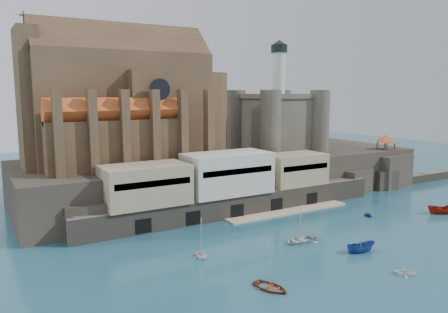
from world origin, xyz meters
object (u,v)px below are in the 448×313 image
pavilion (386,139)px  boat_1 (404,275)px  boat_2 (360,252)px  boat_0 (271,289)px  church (131,107)px  castle_keep (277,119)px

pavilion → boat_1: pavilion is taller
pavilion → boat_2: (-45.05, -32.52, -12.73)m
boat_0 → boat_2: boat_0 is taller
boat_1 → boat_2: bearing=38.4°
pavilion → boat_1: (-46.51, -41.86, -12.73)m
church → boat_0: bearing=-89.3°
boat_0 → boat_1: (18.95, -5.95, 0.00)m
boat_2 → church: bearing=34.9°
castle_keep → boat_2: bearing=-111.9°
boat_0 → boat_1: boat_0 is taller
castle_keep → boat_1: 63.26m
church → pavilion: church is taller
church → boat_2: bearing=-66.5°
boat_0 → boat_1: size_ratio=1.67×
boat_1 → church: bearing=66.1°
boat_0 → boat_2: size_ratio=1.01×
church → boat_2: church is taller
church → pavilion: size_ratio=7.34×
pavilion → boat_2: bearing=-144.2°
castle_keep → pavilion: bearing=-30.2°
church → boat_2: 57.22m
boat_2 → boat_0: bearing=110.8°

